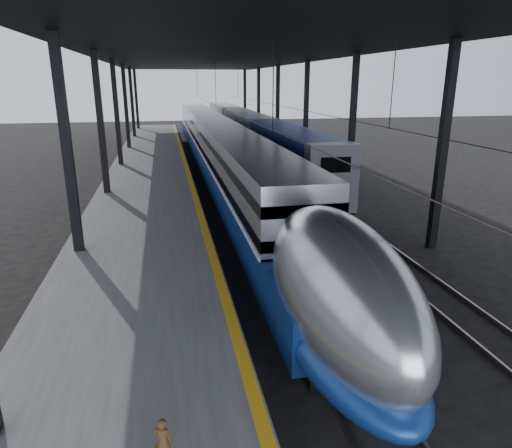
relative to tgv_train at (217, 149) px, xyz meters
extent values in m
plane|color=black|center=(-2.00, -24.87, -2.00)|extent=(160.00, 160.00, 0.00)
cube|color=#4C4C4F|center=(-5.50, -4.87, -1.50)|extent=(6.00, 80.00, 1.00)
cube|color=#C89412|center=(-2.70, -4.87, -0.99)|extent=(0.30, 80.00, 0.01)
cube|color=slate|center=(-0.72, -4.87, -1.92)|extent=(0.08, 80.00, 0.16)
cube|color=slate|center=(0.72, -4.87, -1.92)|extent=(0.08, 80.00, 0.16)
cube|color=slate|center=(4.28, -4.87, -1.92)|extent=(0.08, 80.00, 0.16)
cube|color=slate|center=(5.72, -4.87, -1.92)|extent=(0.08, 80.00, 0.16)
cube|color=black|center=(-7.80, -19.87, 2.50)|extent=(0.35, 0.35, 9.00)
cube|color=black|center=(7.60, -19.87, 2.50)|extent=(0.35, 0.35, 9.00)
cube|color=black|center=(-7.80, -9.87, 2.50)|extent=(0.35, 0.35, 9.00)
cube|color=black|center=(7.60, -9.87, 2.50)|extent=(0.35, 0.35, 9.00)
cube|color=black|center=(-7.80, 0.13, 2.50)|extent=(0.35, 0.35, 9.00)
cube|color=black|center=(7.60, 0.13, 2.50)|extent=(0.35, 0.35, 9.00)
cube|color=black|center=(-7.80, 10.13, 2.50)|extent=(0.35, 0.35, 9.00)
cube|color=black|center=(7.60, 10.13, 2.50)|extent=(0.35, 0.35, 9.00)
cube|color=black|center=(-7.80, 20.13, 2.50)|extent=(0.35, 0.35, 9.00)
cube|color=black|center=(7.60, 20.13, 2.50)|extent=(0.35, 0.35, 9.00)
cube|color=black|center=(-7.80, 30.13, 2.50)|extent=(0.35, 0.35, 9.00)
cube|color=black|center=(7.60, 30.13, 2.50)|extent=(0.35, 0.35, 9.00)
cube|color=black|center=(-0.10, -4.87, 7.25)|extent=(18.00, 75.00, 0.45)
cylinder|color=slate|center=(0.00, -4.87, 3.50)|extent=(0.03, 74.00, 0.03)
cylinder|color=slate|center=(5.00, -4.87, 3.50)|extent=(0.03, 74.00, 0.03)
cube|color=#AFB1B6|center=(0.00, 4.02, 0.29)|extent=(2.88, 57.00, 3.98)
cube|color=navy|center=(0.00, 2.52, -0.96)|extent=(2.96, 62.00, 1.54)
cube|color=silver|center=(0.00, 4.02, -0.16)|extent=(2.98, 57.00, 0.10)
cube|color=black|center=(0.00, 4.02, 1.43)|extent=(2.92, 57.00, 0.42)
cube|color=black|center=(0.00, 4.02, 0.29)|extent=(2.92, 57.00, 0.42)
ellipsoid|color=#AFB1B6|center=(0.00, -27.48, 0.14)|extent=(2.88, 8.40, 3.98)
ellipsoid|color=navy|center=(0.00, -27.48, -1.00)|extent=(2.96, 8.40, 1.69)
ellipsoid|color=black|center=(0.00, -30.08, 0.93)|extent=(1.49, 2.20, 0.89)
cube|color=black|center=(0.00, -27.48, -1.80)|extent=(2.19, 2.60, 0.40)
cube|color=black|center=(0.00, -5.48, -1.80)|extent=(2.19, 2.60, 0.40)
cube|color=navy|center=(5.00, -5.01, 0.06)|extent=(2.88, 18.00, 3.91)
cube|color=gray|center=(5.00, -13.41, 0.06)|extent=(2.93, 1.20, 3.96)
cube|color=black|center=(5.00, -14.03, 0.93)|extent=(1.75, 0.06, 0.87)
cube|color=#A60C27|center=(5.00, -14.03, -0.40)|extent=(1.23, 0.06, 0.57)
cube|color=gray|center=(5.00, 13.99, 0.06)|extent=(2.88, 18.00, 3.91)
cube|color=gray|center=(5.00, 32.99, 0.06)|extent=(2.88, 18.00, 3.91)
cube|color=black|center=(5.00, -11.01, -1.82)|extent=(2.26, 2.40, 0.36)
cube|color=black|center=(5.00, 10.99, -1.82)|extent=(2.26, 2.40, 0.36)
imported|color=#462F17|center=(-4.57, -31.29, -0.53)|extent=(0.41, 0.34, 0.95)
camera|label=1|loc=(-4.24, -37.79, 5.35)|focal=32.00mm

